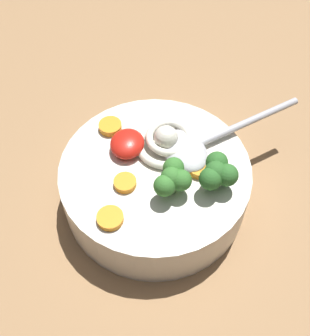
# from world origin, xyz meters

# --- Properties ---
(table_slab) EXTENTS (1.19, 1.19, 0.03)m
(table_slab) POSITION_xyz_m (0.00, 0.00, 0.01)
(table_slab) COLOR #936D47
(table_slab) RESTS_ON ground
(soup_bowl) EXTENTS (0.20, 0.20, 0.06)m
(soup_bowl) POSITION_xyz_m (0.01, 0.02, 0.06)
(soup_bowl) COLOR silver
(soup_bowl) RESTS_ON table_slab
(noodle_pile) EXTENTS (0.07, 0.07, 0.03)m
(noodle_pile) POSITION_xyz_m (0.04, 0.01, 0.09)
(noodle_pile) COLOR silver
(noodle_pile) RESTS_ON soup_bowl
(soup_spoon) EXTENTS (0.14, 0.15, 0.02)m
(soup_spoon) POSITION_xyz_m (0.04, -0.02, 0.09)
(soup_spoon) COLOR #B7B7BC
(soup_spoon) RESTS_ON soup_bowl
(chili_sauce_dollop) EXTENTS (0.04, 0.04, 0.02)m
(chili_sauce_dollop) POSITION_xyz_m (0.03, 0.05, 0.09)
(chili_sauce_dollop) COLOR red
(chili_sauce_dollop) RESTS_ON soup_bowl
(broccoli_floret_beside_noodles) EXTENTS (0.04, 0.04, 0.03)m
(broccoli_floret_beside_noodles) POSITION_xyz_m (-0.01, -0.00, 0.11)
(broccoli_floret_beside_noodles) COLOR #7A9E60
(broccoli_floret_beside_noodles) RESTS_ON soup_bowl
(broccoli_floret_right) EXTENTS (0.04, 0.04, 0.03)m
(broccoli_floret_right) POSITION_xyz_m (0.00, -0.04, 0.11)
(broccoli_floret_right) COLOR #7A9E60
(broccoli_floret_right) RESTS_ON soup_bowl
(carrot_slice_front) EXTENTS (0.02, 0.02, 0.01)m
(carrot_slice_front) POSITION_xyz_m (-0.02, 0.05, 0.09)
(carrot_slice_front) COLOR orange
(carrot_slice_front) RESTS_ON soup_bowl
(carrot_slice_far) EXTENTS (0.03, 0.03, 0.01)m
(carrot_slice_far) POSITION_xyz_m (0.06, 0.08, 0.09)
(carrot_slice_far) COLOR orange
(carrot_slice_far) RESTS_ON soup_bowl
(carrot_slice_near_spoon) EXTENTS (0.03, 0.03, 0.01)m
(carrot_slice_near_spoon) POSITION_xyz_m (-0.06, 0.05, 0.09)
(carrot_slice_near_spoon) COLOR orange
(carrot_slice_near_spoon) RESTS_ON soup_bowl
(carrot_slice_beside_chili) EXTENTS (0.03, 0.03, 0.01)m
(carrot_slice_beside_chili) POSITION_xyz_m (0.02, -0.03, 0.09)
(carrot_slice_beside_chili) COLOR orange
(carrot_slice_beside_chili) RESTS_ON soup_bowl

